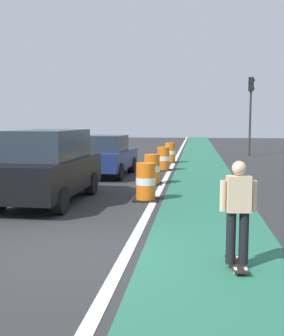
% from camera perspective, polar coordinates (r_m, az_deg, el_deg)
% --- Properties ---
extents(ground_plane, '(100.00, 100.00, 0.00)m').
position_cam_1_polar(ground_plane, '(7.48, -9.23, -11.48)').
color(ground_plane, '#2D2D30').
extents(bike_lane_strip, '(2.50, 80.00, 0.01)m').
position_cam_1_polar(bike_lane_strip, '(18.96, 8.28, -0.53)').
color(bike_lane_strip, '#286B51').
rests_on(bike_lane_strip, ground).
extents(lane_divider_stripe, '(0.20, 80.00, 0.01)m').
position_cam_1_polar(lane_divider_stripe, '(18.99, 3.75, -0.46)').
color(lane_divider_stripe, silver).
rests_on(lane_divider_stripe, ground).
extents(skateboarder_on_lane, '(0.57, 0.82, 1.69)m').
position_cam_1_polar(skateboarder_on_lane, '(6.62, 12.97, -5.75)').
color(skateboarder_on_lane, black).
rests_on(skateboarder_on_lane, ground).
extents(parked_suv_nearest, '(2.00, 4.64, 2.04)m').
position_cam_1_polar(parked_suv_nearest, '(11.97, -12.64, 0.28)').
color(parked_suv_nearest, black).
rests_on(parked_suv_nearest, ground).
extents(parked_sedan_second, '(2.08, 4.19, 1.70)m').
position_cam_1_polar(parked_sedan_second, '(17.42, -4.91, 1.64)').
color(parked_sedan_second, navy).
rests_on(parked_sedan_second, ground).
extents(traffic_barrel_front, '(0.73, 0.73, 1.09)m').
position_cam_1_polar(traffic_barrel_front, '(12.03, 0.52, -1.95)').
color(traffic_barrel_front, orange).
rests_on(traffic_barrel_front, ground).
extents(traffic_barrel_mid, '(0.73, 0.73, 1.09)m').
position_cam_1_polar(traffic_barrel_mid, '(15.10, 1.37, -0.23)').
color(traffic_barrel_mid, orange).
rests_on(traffic_barrel_mid, ground).
extents(traffic_barrel_back, '(0.73, 0.73, 1.09)m').
position_cam_1_polar(traffic_barrel_back, '(19.29, 2.94, 1.23)').
color(traffic_barrel_back, orange).
rests_on(traffic_barrel_back, ground).
extents(traffic_barrel_far, '(0.73, 0.73, 1.09)m').
position_cam_1_polar(traffic_barrel_far, '(22.89, 3.88, 2.05)').
color(traffic_barrel_far, orange).
rests_on(traffic_barrel_far, ground).
extents(traffic_light_corner, '(0.41, 0.32, 5.10)m').
position_cam_1_polar(traffic_light_corner, '(28.46, 14.63, 8.70)').
color(traffic_light_corner, '#2D2D2D').
rests_on(traffic_light_corner, ground).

